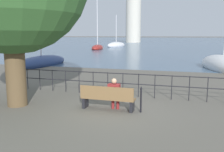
% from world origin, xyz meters
% --- Properties ---
extents(ground_plane, '(1000.00, 1000.00, 0.00)m').
position_xyz_m(ground_plane, '(0.00, 0.00, 0.00)').
color(ground_plane, '#605B51').
extents(harbor_water, '(600.00, 300.00, 0.01)m').
position_xyz_m(harbor_water, '(0.00, 160.81, 0.00)').
color(harbor_water, '#47607A').
rests_on(harbor_water, ground_plane).
extents(park_bench, '(2.01, 0.45, 0.90)m').
position_xyz_m(park_bench, '(0.00, -0.07, 0.44)').
color(park_bench, brown).
rests_on(park_bench, ground_plane).
extents(seated_person_left, '(0.42, 0.35, 1.18)m').
position_xyz_m(seated_person_left, '(0.24, 0.02, 0.65)').
color(seated_person_left, maroon).
rests_on(seated_person_left, ground_plane).
extents(promenade_railing, '(11.47, 0.04, 1.05)m').
position_xyz_m(promenade_railing, '(0.00, 2.17, 0.69)').
color(promenade_railing, black).
rests_on(promenade_railing, ground_plane).
extents(closed_umbrella, '(0.09, 0.09, 0.96)m').
position_xyz_m(closed_umbrella, '(1.22, 0.01, 0.53)').
color(closed_umbrella, black).
rests_on(closed_umbrella, ground_plane).
extents(sailboat_0, '(3.14, 6.61, 12.46)m').
position_xyz_m(sailboat_0, '(-14.10, 37.01, 0.34)').
color(sailboat_0, maroon).
rests_on(sailboat_0, ground_plane).
extents(sailboat_1, '(4.22, 7.21, 10.64)m').
position_xyz_m(sailboat_1, '(5.43, 12.75, 0.37)').
color(sailboat_1, white).
rests_on(sailboat_1, ground_plane).
extents(sailboat_2, '(2.26, 7.38, 9.39)m').
position_xyz_m(sailboat_2, '(-9.86, 11.02, 0.30)').
color(sailboat_2, navy).
rests_on(sailboat_2, ground_plane).
extents(sailboat_3, '(4.39, 6.47, 7.76)m').
position_xyz_m(sailboat_3, '(-13.40, 47.64, 0.36)').
color(sailboat_3, silver).
rests_on(sailboat_3, ground_plane).
extents(harbor_lighthouse, '(5.55, 5.55, 20.41)m').
position_xyz_m(harbor_lighthouse, '(-17.15, 83.50, 9.49)').
color(harbor_lighthouse, beige).
rests_on(harbor_lighthouse, ground_plane).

